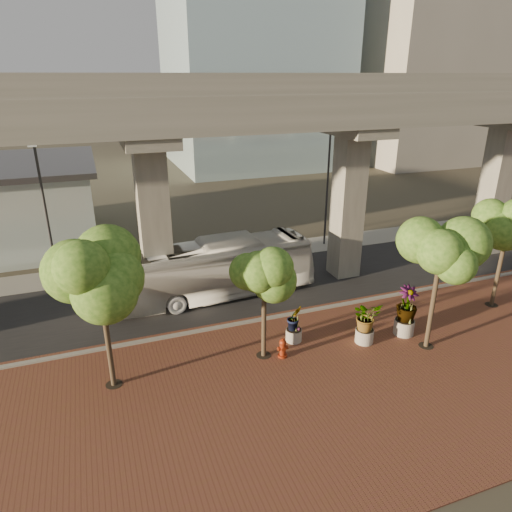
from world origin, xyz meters
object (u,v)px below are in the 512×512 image
object	(u,v)px
parked_car	(509,228)
fire_hydrant	(283,348)
planter_front	(366,318)
transit_bus	(210,270)

from	to	relation	value
parked_car	fire_hydrant	xyz separation A→B (m)	(-24.09, -9.50, -0.15)
parked_car	fire_hydrant	distance (m)	25.90
parked_car	planter_front	bearing A→B (deg)	96.51
fire_hydrant	planter_front	world-z (taller)	planter_front
parked_car	planter_front	size ratio (longest dim) A/B	1.87
transit_bus	parked_car	bearing A→B (deg)	-87.72
transit_bus	parked_car	world-z (taller)	transit_bus
transit_bus	planter_front	world-z (taller)	transit_bus
transit_bus	parked_car	xyz separation A→B (m)	(25.59, 2.28, -1.04)
transit_bus	fire_hydrant	distance (m)	7.47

